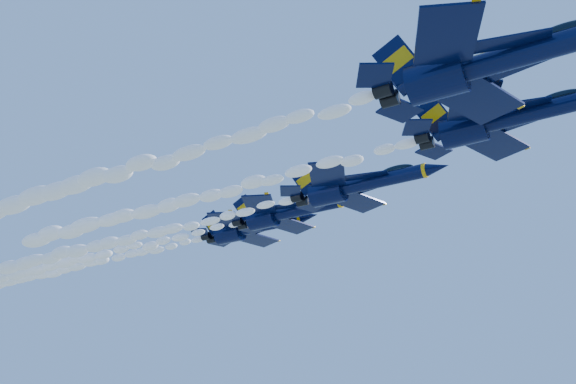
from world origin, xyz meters
The scene contains 10 objects.
jet_lead centered at (13.21, -14.85, 149.82)m, with size 18.81×15.43×6.99m.
smoke_trail_jet_lead centered at (-18.99, -14.85, 149.37)m, with size 48.32×2.25×2.02m, color white.
jet_second centered at (12.30, -4.86, 151.03)m, with size 17.07×14.00×6.34m.
smoke_trail_jet_second centered at (-19.16, -4.86, 150.60)m, with size 48.32×2.04×1.83m, color white.
jet_third centered at (-4.95, 5.35, 153.27)m, with size 17.52×14.37×6.51m.
smoke_trail_jet_third centered at (-36.59, 5.35, 152.84)m, with size 48.32×2.09×1.88m, color white.
jet_fourth centered at (-16.61, 10.88, 154.51)m, with size 16.88×13.85×6.27m.
smoke_trail_jet_fourth centered at (-47.98, 10.88, 154.08)m, with size 48.32×2.02×1.81m, color white.
jet_fifth centered at (-25.84, 17.57, 156.59)m, with size 17.97×14.74×6.68m.
smoke_trail_jet_fifth centered at (-57.68, 17.57, 156.15)m, with size 48.32×2.15×1.93m, color white.
Camera 1 is at (18.16, -52.61, 123.66)m, focal length 40.00 mm.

